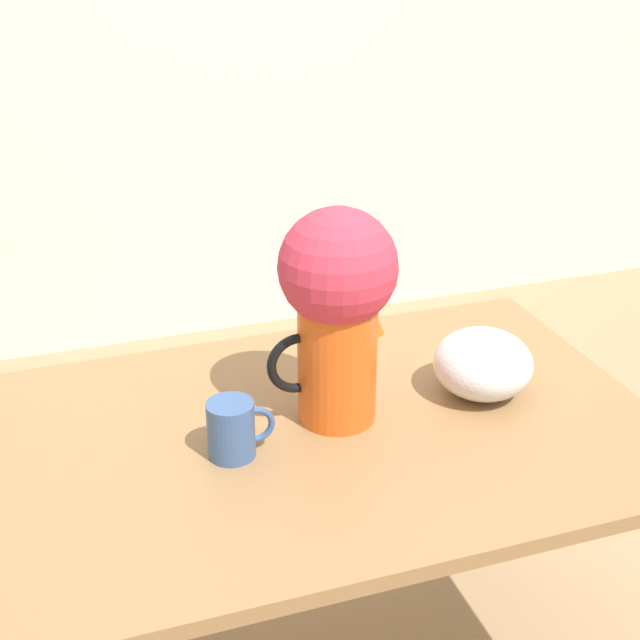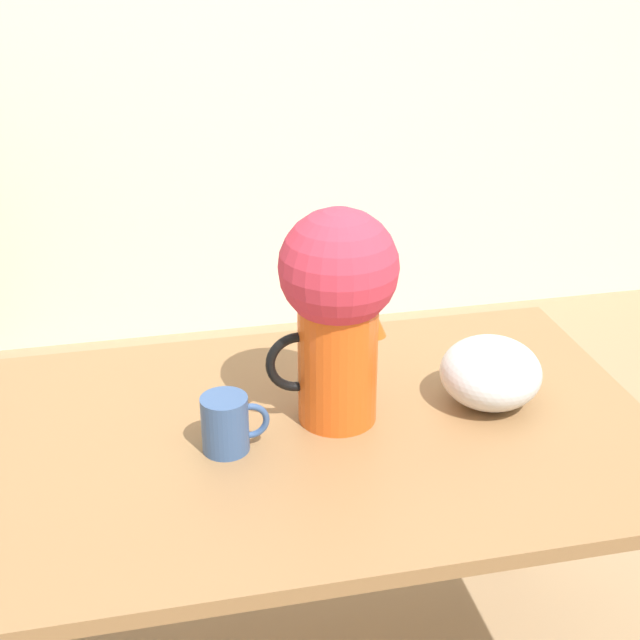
{
  "view_description": "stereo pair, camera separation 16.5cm",
  "coord_description": "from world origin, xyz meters",
  "views": [
    {
      "loc": [
        -0.51,
        -1.25,
        1.66
      ],
      "look_at": [
        -0.03,
        0.16,
        0.94
      ],
      "focal_mm": 50.0,
      "sensor_mm": 36.0,
      "label": 1
    },
    {
      "loc": [
        -0.35,
        -1.29,
        1.66
      ],
      "look_at": [
        -0.03,
        0.16,
        0.94
      ],
      "focal_mm": 50.0,
      "sensor_mm": 36.0,
      "label": 2
    }
  ],
  "objects": [
    {
      "name": "wall_back",
      "position": [
        0.0,
        2.09,
        1.3
      ],
      "size": [
        8.0,
        0.05,
        2.6
      ],
      "color": "#EDE5CC",
      "rests_on": "ground_plane"
    },
    {
      "name": "coffee_mug",
      "position": [
        -0.22,
        0.09,
        0.78
      ],
      "size": [
        0.13,
        0.09,
        0.11
      ],
      "color": "#385689",
      "rests_on": "table"
    },
    {
      "name": "table",
      "position": [
        -0.07,
        0.13,
        0.63
      ],
      "size": [
        1.36,
        0.85,
        0.72
      ],
      "color": "olive",
      "rests_on": "ground_plane"
    },
    {
      "name": "white_bowl",
      "position": [
        0.31,
        0.15,
        0.79
      ],
      "size": [
        0.2,
        0.2,
        0.14
      ],
      "color": "silver",
      "rests_on": "table"
    },
    {
      "name": "flower_vase",
      "position": [
        0.0,
        0.16,
        0.98
      ],
      "size": [
        0.25,
        0.22,
        0.43
      ],
      "color": "#E05619",
      "rests_on": "table"
    }
  ]
}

